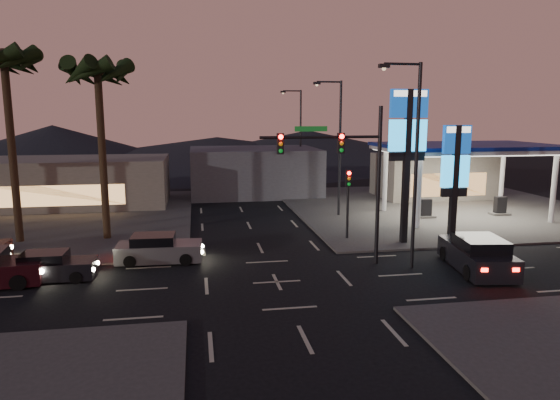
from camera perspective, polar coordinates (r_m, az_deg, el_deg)
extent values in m
plane|color=black|center=(23.17, -0.36, -9.35)|extent=(140.00, 140.00, 0.00)
cube|color=#47443F|center=(43.03, 17.52, -0.78)|extent=(24.00, 24.00, 0.12)
cube|color=#47443F|center=(40.34, -27.47, -2.12)|extent=(24.00, 24.00, 0.12)
cylinder|color=silver|center=(34.26, 15.58, 0.85)|extent=(0.36, 0.36, 5.00)
cylinder|color=silver|center=(39.55, 28.81, 1.15)|extent=(0.36, 0.36, 5.00)
cylinder|color=silver|center=(39.71, 11.92, 2.18)|extent=(0.36, 0.36, 5.00)
cylinder|color=silver|center=(44.35, 24.04, 2.31)|extent=(0.36, 0.36, 5.00)
cube|color=silver|center=(38.94, 20.59, 5.62)|extent=(12.00, 8.00, 0.50)
cube|color=white|center=(38.96, 20.56, 5.18)|extent=(11.60, 7.60, 0.06)
cube|color=navy|center=(38.93, 20.60, 5.84)|extent=(12.20, 8.20, 0.25)
cube|color=black|center=(38.06, 16.28, -0.92)|extent=(0.80, 0.50, 1.40)
cube|color=black|center=(41.02, 23.85, -0.62)|extent=(0.80, 0.50, 1.40)
cube|color=#726B5B|center=(48.06, 17.07, 2.64)|extent=(10.00, 6.00, 4.00)
cube|color=black|center=(29.81, 14.23, 3.51)|extent=(0.35, 0.35, 9.00)
cube|color=navy|center=(29.66, 14.54, 10.63)|extent=(2.20, 0.30, 1.60)
cube|color=white|center=(29.68, 14.58, 11.69)|extent=(1.98, 0.32, 0.35)
cube|color=#1AA6FF|center=(29.68, 14.39, 7.16)|extent=(2.20, 0.30, 1.80)
cube|color=black|center=(29.75, 14.29, 4.85)|extent=(2.09, 0.28, 0.50)
cube|color=black|center=(30.15, 19.27, 1.42)|extent=(0.35, 0.35, 7.00)
cube|color=navy|center=(29.91, 19.56, 6.54)|extent=(1.60, 0.30, 1.60)
cube|color=white|center=(29.89, 19.62, 7.59)|extent=(1.44, 0.32, 0.35)
cube|color=#1AA6FF|center=(30.04, 19.37, 3.11)|extent=(1.60, 0.30, 1.80)
cube|color=black|center=(30.19, 19.24, 0.85)|extent=(1.52, 0.28, 0.50)
cylinder|color=black|center=(25.53, 11.17, 1.50)|extent=(0.20, 0.20, 8.00)
cylinder|color=black|center=(24.39, 4.71, 7.17)|extent=(6.00, 0.14, 0.14)
cube|color=#0C3F14|center=(24.26, 3.57, 8.12)|extent=(1.60, 0.05, 0.25)
cube|color=black|center=(24.67, 6.96, 6.47)|extent=(0.32, 0.25, 1.00)
sphere|color=#FF0C07|center=(24.51, 7.08, 7.21)|extent=(0.22, 0.22, 0.22)
sphere|color=orange|center=(24.53, 7.06, 6.44)|extent=(0.20, 0.20, 0.20)
sphere|color=#0CB226|center=(24.55, 7.05, 5.68)|extent=(0.20, 0.20, 0.20)
cube|color=black|center=(23.99, 0.03, 6.45)|extent=(0.32, 0.25, 1.00)
sphere|color=#FF0C07|center=(23.83, 0.10, 7.22)|extent=(0.22, 0.22, 0.22)
sphere|color=orange|center=(23.84, 0.10, 6.43)|extent=(0.20, 0.20, 0.20)
sphere|color=#0CB226|center=(23.86, 0.10, 5.63)|extent=(0.20, 0.20, 0.20)
cylinder|color=black|center=(30.51, 7.74, -0.89)|extent=(0.16, 0.16, 4.00)
cube|color=black|center=(30.24, 7.82, 2.47)|extent=(0.32, 0.25, 1.00)
sphere|color=#FF0C07|center=(30.05, 7.92, 3.06)|extent=(0.22, 0.22, 0.22)
sphere|color=orange|center=(30.09, 7.90, 2.43)|extent=(0.20, 0.20, 0.20)
sphere|color=#0CB226|center=(30.14, 7.89, 1.81)|extent=(0.20, 0.20, 0.20)
cylinder|color=black|center=(25.07, 15.27, 3.49)|extent=(0.18, 0.18, 10.00)
cylinder|color=black|center=(24.68, 13.83, 14.86)|extent=(1.80, 0.12, 0.12)
cube|color=black|center=(24.34, 11.81, 14.78)|extent=(0.50, 0.25, 0.18)
sphere|color=#FFCC8C|center=(24.33, 11.80, 14.50)|extent=(0.20, 0.20, 0.20)
cylinder|color=black|center=(37.22, 6.85, 5.69)|extent=(0.18, 0.18, 10.00)
cylinder|color=black|center=(36.96, 5.63, 13.29)|extent=(1.80, 0.12, 0.12)
cube|color=black|center=(36.73, 4.24, 13.18)|extent=(0.50, 0.25, 0.18)
sphere|color=#FFCC8C|center=(36.72, 4.24, 12.99)|extent=(0.20, 0.20, 0.20)
cylinder|color=black|center=(50.78, 2.36, 6.81)|extent=(0.18, 0.18, 10.00)
cylinder|color=black|center=(50.59, 1.38, 12.36)|extent=(1.80, 0.12, 0.12)
cube|color=black|center=(50.42, 0.35, 12.26)|extent=(0.50, 0.25, 0.18)
sphere|color=#FFCC8C|center=(50.42, 0.35, 12.12)|extent=(0.20, 0.20, 0.20)
cylinder|color=black|center=(31.69, -19.62, 4.69)|extent=(0.44, 0.44, 10.20)
sphere|color=black|center=(31.70, -20.16, 13.90)|extent=(0.90, 0.90, 0.90)
cone|color=black|center=(31.48, -17.74, 13.52)|extent=(0.90, 2.74, 1.91)
cone|color=black|center=(32.44, -18.19, 13.37)|extent=(2.57, 2.57, 1.91)
cone|color=black|center=(32.95, -19.72, 13.22)|extent=(2.74, 0.90, 1.91)
cone|color=black|center=(32.75, -21.46, 13.15)|extent=(2.57, 2.57, 1.91)
cone|color=black|center=(31.93, -22.48, 13.19)|extent=(0.90, 2.74, 1.91)
cone|color=black|center=(30.95, -22.16, 13.34)|extent=(2.57, 2.57, 1.91)
cone|color=black|center=(30.40, -20.57, 13.52)|extent=(2.74, 0.90, 1.91)
cone|color=black|center=(30.62, -18.70, 13.59)|extent=(2.57, 2.57, 1.91)
cylinder|color=black|center=(32.90, -28.28, 4.79)|extent=(0.44, 0.44, 10.80)
sphere|color=black|center=(32.99, -29.06, 14.15)|extent=(0.90, 0.90, 0.90)
cone|color=black|center=(32.57, -26.79, 13.87)|extent=(0.90, 2.74, 1.91)
cone|color=black|center=(33.56, -26.96, 13.71)|extent=(2.57, 2.57, 1.91)
cone|color=black|center=(34.19, -28.28, 13.51)|extent=(2.74, 0.90, 1.91)
cone|color=black|center=(31.81, -27.96, 13.91)|extent=(2.57, 2.57, 1.91)
cube|color=#726B5B|center=(45.20, -22.96, 1.87)|extent=(16.00, 8.00, 4.00)
cube|color=#4C4C51|center=(48.23, -3.00, 3.32)|extent=(12.00, 9.00, 4.40)
cone|color=black|center=(84.52, -24.46, 5.76)|extent=(40.00, 40.00, 6.00)
cone|color=black|center=(83.84, 3.18, 6.24)|extent=(50.00, 50.00, 5.00)
cone|color=black|center=(81.88, -7.17, 5.75)|extent=(60.00, 60.00, 4.00)
cube|color=black|center=(25.65, -24.67, -7.22)|extent=(3.93, 1.67, 0.80)
cube|color=black|center=(25.58, -25.34, -6.06)|extent=(1.97, 1.52, 0.58)
cylinder|color=black|center=(26.11, -21.55, -7.18)|extent=(0.57, 0.22, 0.57)
cylinder|color=black|center=(24.70, -22.28, -8.18)|extent=(0.57, 0.22, 0.57)
cylinder|color=black|center=(26.76, -26.81, -7.15)|extent=(0.57, 0.22, 0.57)
cylinder|color=black|center=(25.38, -27.83, -8.12)|extent=(0.57, 0.22, 0.57)
sphere|color=#FFF2BF|center=(25.68, -20.12, -6.75)|extent=(0.20, 0.20, 0.20)
sphere|color=#FFF2BF|center=(24.68, -20.58, -7.44)|extent=(0.20, 0.20, 0.20)
cube|color=#FF140A|center=(26.69, -28.48, -6.57)|extent=(0.07, 0.22, 0.12)
cube|color=#FF140A|center=(25.73, -29.25, -7.22)|extent=(0.07, 0.22, 0.12)
cylinder|color=black|center=(26.59, -26.85, -7.10)|extent=(0.73, 0.33, 0.71)
cylinder|color=black|center=(24.83, -27.73, -8.33)|extent=(0.73, 0.33, 0.71)
sphere|color=#FFF2BF|center=(26.07, -25.11, -6.54)|extent=(0.24, 0.24, 0.24)
sphere|color=#FFF2BF|center=(24.81, -25.64, -7.37)|extent=(0.24, 0.24, 0.24)
cube|color=slate|center=(26.80, -13.59, -5.76)|extent=(4.40, 1.99, 0.89)
cube|color=black|center=(26.69, -14.27, -4.54)|extent=(2.23, 1.76, 0.64)
cylinder|color=black|center=(27.55, -10.52, -5.72)|extent=(0.64, 0.26, 0.63)
cylinder|color=black|center=(25.94, -10.72, -6.70)|extent=(0.64, 0.26, 0.63)
cylinder|color=black|center=(27.85, -16.22, -5.78)|extent=(0.64, 0.26, 0.63)
cylinder|color=black|center=(26.26, -16.77, -6.74)|extent=(0.64, 0.26, 0.63)
sphere|color=#FFF2BF|center=(27.20, -8.90, -5.22)|extent=(0.22, 0.22, 0.22)
sphere|color=#FFF2BF|center=(26.06, -8.97, -5.89)|extent=(0.22, 0.22, 0.22)
cube|color=#FF140A|center=(27.65, -17.95, -5.17)|extent=(0.09, 0.25, 0.14)
cube|color=#FF140A|center=(26.53, -18.41, -5.82)|extent=(0.09, 0.25, 0.14)
sphere|color=#FFF2BF|center=(28.96, -28.58, -5.46)|extent=(0.21, 0.21, 0.21)
sphere|color=#FFF2BF|center=(30.08, -28.39, -4.75)|extent=(0.23, 0.23, 0.23)
sphere|color=#FFF2BF|center=(28.90, -29.12, -5.37)|extent=(0.23, 0.23, 0.23)
cube|color=black|center=(26.55, 21.53, -6.10)|extent=(2.91, 5.41, 1.05)
cube|color=black|center=(26.06, 21.92, -4.82)|extent=(2.35, 2.84, 0.76)
cylinder|color=black|center=(27.74, 18.31, -5.82)|extent=(0.39, 0.78, 0.75)
cylinder|color=black|center=(28.45, 22.11, -5.67)|extent=(0.39, 0.78, 0.75)
cylinder|color=black|center=(24.80, 20.79, -7.80)|extent=(0.39, 0.78, 0.75)
cylinder|color=black|center=(25.60, 24.96, -7.54)|extent=(0.39, 0.78, 0.75)
cube|color=#FF140A|center=(23.96, 22.32, -7.40)|extent=(0.30, 0.14, 0.16)
cube|color=#FF140A|center=(24.55, 25.36, -7.21)|extent=(0.30, 0.14, 0.16)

